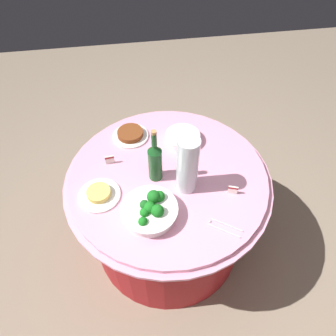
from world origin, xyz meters
The scene contains 11 objects.
ground_plane centered at (0.00, 0.00, 0.00)m, with size 6.00×6.00×0.00m, color gray.
buffet_table centered at (0.00, 0.00, 0.38)m, with size 1.16×1.16×0.74m.
broccoli_bowl centered at (0.13, 0.25, 0.78)m, with size 0.28×0.28×0.12m.
plate_stack centered at (-0.13, -0.25, 0.77)m, with size 0.21×0.21×0.05m.
wine_bottle centered at (0.07, 0.01, 0.87)m, with size 0.07×0.07×0.34m.
decorative_fruit_vase centered at (-0.08, 0.10, 0.90)m, with size 0.11×0.11×0.34m.
serving_tongs centered at (-0.21, 0.37, 0.74)m, with size 0.16×0.13×0.01m.
food_plate_stir_fry centered at (0.18, -0.33, 0.76)m, with size 0.22×0.22×0.04m.
food_plate_noodles centered at (0.38, 0.09, 0.76)m, with size 0.22×0.22×0.04m.
label_placard_front centered at (-0.31, 0.18, 0.77)m, with size 0.05×0.03×0.05m.
label_placard_mid centered at (0.31, -0.13, 0.77)m, with size 0.05×0.01×0.05m.
Camera 1 is at (0.16, 1.04, 2.02)m, focal length 32.05 mm.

